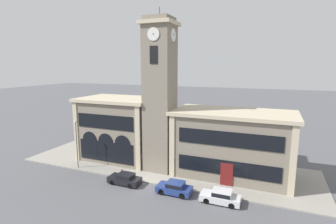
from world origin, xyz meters
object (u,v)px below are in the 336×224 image
object	(u,v)px
parked_car_far	(221,196)
fire_hydrant	(122,172)
street_lamp	(76,138)
parked_car_near	(125,179)
parked_car_mid	(175,188)

from	to	relation	value
parked_car_far	fire_hydrant	size ratio (longest dim) A/B	4.88
street_lamp	fire_hydrant	world-z (taller)	street_lamp
parked_car_near	street_lamp	world-z (taller)	street_lamp
parked_car_mid	fire_hydrant	world-z (taller)	parked_car_mid
parked_car_near	parked_car_far	size ratio (longest dim) A/B	0.96
parked_car_far	fire_hydrant	xyz separation A→B (m)	(-13.47, 1.81, -0.18)
parked_car_far	parked_car_mid	bearing A→B (deg)	-0.07
parked_car_near	parked_car_mid	size ratio (longest dim) A/B	1.01
parked_car_near	parked_car_mid	distance (m)	6.60
parked_car_mid	parked_car_far	size ratio (longest dim) A/B	0.95
parked_car_near	parked_car_far	distance (m)	11.90
parked_car_near	fire_hydrant	xyz separation A→B (m)	(-1.57, 1.81, -0.14)
parked_car_near	parked_car_far	world-z (taller)	parked_car_far
parked_car_near	street_lamp	bearing A→B (deg)	-11.66
street_lamp	parked_car_mid	bearing A→B (deg)	-6.70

